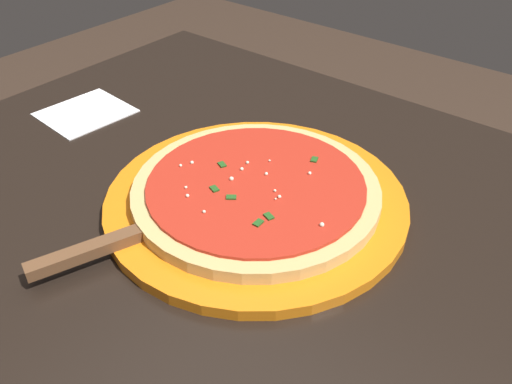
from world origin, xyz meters
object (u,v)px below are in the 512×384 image
object	(u,v)px
serving_plate	(256,200)
napkin_folded_right	(86,113)
pizza	(256,189)
pizza_server	(123,240)

from	to	relation	value
serving_plate	napkin_folded_right	bearing A→B (deg)	177.91
pizza	napkin_folded_right	distance (m)	0.37
napkin_folded_right	pizza_server	bearing A→B (deg)	-29.60
serving_plate	pizza	bearing A→B (deg)	-88.35
pizza_server	serving_plate	bearing A→B (deg)	70.19
pizza	pizza_server	size ratio (longest dim) A/B	1.39
serving_plate	pizza	distance (m)	0.02
pizza	napkin_folded_right	size ratio (longest dim) A/B	2.36
pizza_server	pizza	bearing A→B (deg)	70.19
pizza_server	napkin_folded_right	bearing A→B (deg)	150.40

